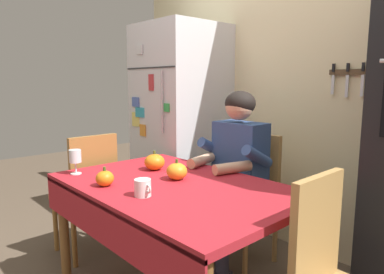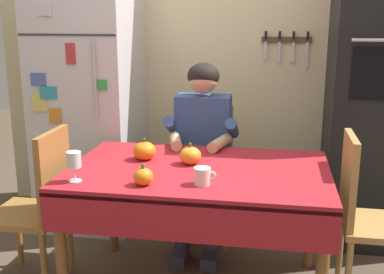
{
  "view_description": "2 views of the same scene",
  "coord_description": "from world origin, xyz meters",
  "px_view_note": "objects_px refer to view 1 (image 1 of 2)",
  "views": [
    {
      "loc": [
        1.46,
        -1.11,
        1.3
      ],
      "look_at": [
        -0.02,
        0.25,
        0.99
      ],
      "focal_mm": 32.72,
      "sensor_mm": 36.0,
      "label": 1
    },
    {
      "loc": [
        0.39,
        -2.36,
        1.54
      ],
      "look_at": [
        -0.05,
        0.18,
        0.89
      ],
      "focal_mm": 45.13,
      "sensor_mm": 36.0,
      "label": 2
    }
  ],
  "objects_px": {
    "chair_left_side": "(89,190)",
    "coffee_mug": "(143,188)",
    "dining_table": "(172,199)",
    "seated_person": "(233,165)",
    "pumpkin_large": "(177,171)",
    "wine_glass": "(75,157)",
    "chair_behind_person": "(250,191)",
    "refrigerator": "(181,127)",
    "pumpkin_medium": "(105,178)",
    "pumpkin_small": "(155,162)"
  },
  "relations": [
    {
      "from": "wine_glass",
      "to": "seated_person",
      "type": "bearing_deg",
      "value": 61.1
    },
    {
      "from": "chair_behind_person",
      "to": "coffee_mug",
      "type": "distance_m",
      "value": 1.07
    },
    {
      "from": "chair_behind_person",
      "to": "pumpkin_large",
      "type": "xyz_separation_m",
      "value": [
        0.02,
        -0.71,
        0.28
      ]
    },
    {
      "from": "pumpkin_medium",
      "to": "pumpkin_small",
      "type": "distance_m",
      "value": 0.43
    },
    {
      "from": "refrigerator",
      "to": "seated_person",
      "type": "relative_size",
      "value": 1.45
    },
    {
      "from": "coffee_mug",
      "to": "pumpkin_large",
      "type": "distance_m",
      "value": 0.34
    },
    {
      "from": "chair_behind_person",
      "to": "pumpkin_small",
      "type": "relative_size",
      "value": 7.07
    },
    {
      "from": "refrigerator",
      "to": "wine_glass",
      "type": "height_order",
      "value": "refrigerator"
    },
    {
      "from": "chair_behind_person",
      "to": "coffee_mug",
      "type": "relative_size",
      "value": 8.37
    },
    {
      "from": "chair_behind_person",
      "to": "pumpkin_large",
      "type": "bearing_deg",
      "value": -88.69
    },
    {
      "from": "dining_table",
      "to": "seated_person",
      "type": "height_order",
      "value": "seated_person"
    },
    {
      "from": "chair_behind_person",
      "to": "pumpkin_medium",
      "type": "height_order",
      "value": "chair_behind_person"
    },
    {
      "from": "coffee_mug",
      "to": "dining_table",
      "type": "bearing_deg",
      "value": 104.71
    },
    {
      "from": "dining_table",
      "to": "coffee_mug",
      "type": "xyz_separation_m",
      "value": [
        0.06,
        -0.23,
        0.13
      ]
    },
    {
      "from": "refrigerator",
      "to": "chair_behind_person",
      "type": "relative_size",
      "value": 1.94
    },
    {
      "from": "chair_left_side",
      "to": "wine_glass",
      "type": "bearing_deg",
      "value": -35.47
    },
    {
      "from": "dining_table",
      "to": "pumpkin_small",
      "type": "relative_size",
      "value": 10.64
    },
    {
      "from": "seated_person",
      "to": "chair_left_side",
      "type": "relative_size",
      "value": 1.34
    },
    {
      "from": "chair_behind_person",
      "to": "pumpkin_large",
      "type": "distance_m",
      "value": 0.76
    },
    {
      "from": "pumpkin_medium",
      "to": "pumpkin_small",
      "type": "bearing_deg",
      "value": 104.51
    },
    {
      "from": "wine_glass",
      "to": "pumpkin_large",
      "type": "relative_size",
      "value": 1.26
    },
    {
      "from": "dining_table",
      "to": "seated_person",
      "type": "bearing_deg",
      "value": 96.88
    },
    {
      "from": "chair_behind_person",
      "to": "pumpkin_small",
      "type": "distance_m",
      "value": 0.77
    },
    {
      "from": "wine_glass",
      "to": "pumpkin_large",
      "type": "height_order",
      "value": "wine_glass"
    },
    {
      "from": "wine_glass",
      "to": "pumpkin_large",
      "type": "xyz_separation_m",
      "value": [
        0.51,
        0.38,
        -0.06
      ]
    },
    {
      "from": "dining_table",
      "to": "pumpkin_large",
      "type": "bearing_deg",
      "value": 123.67
    },
    {
      "from": "chair_left_side",
      "to": "pumpkin_large",
      "type": "bearing_deg",
      "value": 9.93
    },
    {
      "from": "refrigerator",
      "to": "chair_left_side",
      "type": "bearing_deg",
      "value": -87.02
    },
    {
      "from": "refrigerator",
      "to": "coffee_mug",
      "type": "distance_m",
      "value": 1.51
    },
    {
      "from": "refrigerator",
      "to": "coffee_mug",
      "type": "height_order",
      "value": "refrigerator"
    },
    {
      "from": "dining_table",
      "to": "wine_glass",
      "type": "xyz_separation_m",
      "value": [
        -0.57,
        -0.3,
        0.19
      ]
    },
    {
      "from": "wine_glass",
      "to": "pumpkin_small",
      "type": "bearing_deg",
      "value": 60.28
    },
    {
      "from": "dining_table",
      "to": "pumpkin_large",
      "type": "height_order",
      "value": "pumpkin_large"
    },
    {
      "from": "dining_table",
      "to": "seated_person",
      "type": "relative_size",
      "value": 1.12
    },
    {
      "from": "chair_behind_person",
      "to": "pumpkin_medium",
      "type": "relative_size",
      "value": 8.65
    },
    {
      "from": "seated_person",
      "to": "chair_left_side",
      "type": "xyz_separation_m",
      "value": [
        -0.83,
        -0.67,
        -0.23
      ]
    },
    {
      "from": "wine_glass",
      "to": "pumpkin_medium",
      "type": "bearing_deg",
      "value": 1.49
    },
    {
      "from": "dining_table",
      "to": "chair_left_side",
      "type": "relative_size",
      "value": 1.51
    },
    {
      "from": "seated_person",
      "to": "refrigerator",
      "type": "bearing_deg",
      "value": 162.34
    },
    {
      "from": "refrigerator",
      "to": "coffee_mug",
      "type": "relative_size",
      "value": 16.2
    },
    {
      "from": "refrigerator",
      "to": "dining_table",
      "type": "distance_m",
      "value": 1.32
    },
    {
      "from": "pumpkin_medium",
      "to": "coffee_mug",
      "type": "bearing_deg",
      "value": 11.13
    },
    {
      "from": "seated_person",
      "to": "pumpkin_large",
      "type": "bearing_deg",
      "value": -88.21
    },
    {
      "from": "dining_table",
      "to": "chair_behind_person",
      "type": "bearing_deg",
      "value": 95.25
    },
    {
      "from": "pumpkin_small",
      "to": "pumpkin_large",
      "type": "bearing_deg",
      "value": -8.36
    },
    {
      "from": "dining_table",
      "to": "chair_left_side",
      "type": "height_order",
      "value": "chair_left_side"
    },
    {
      "from": "coffee_mug",
      "to": "pumpkin_large",
      "type": "height_order",
      "value": "pumpkin_large"
    },
    {
      "from": "refrigerator",
      "to": "chair_left_side",
      "type": "distance_m",
      "value": 1.02
    },
    {
      "from": "wine_glass",
      "to": "pumpkin_medium",
      "type": "height_order",
      "value": "wine_glass"
    },
    {
      "from": "chair_left_side",
      "to": "coffee_mug",
      "type": "distance_m",
      "value": 1.01
    }
  ]
}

